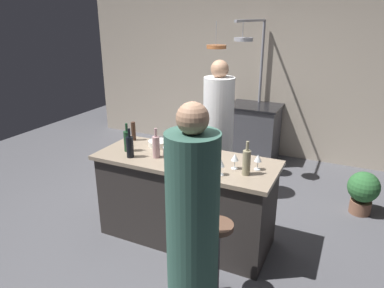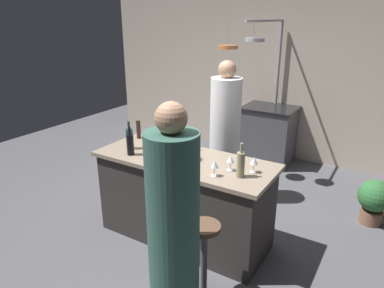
% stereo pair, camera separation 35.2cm
% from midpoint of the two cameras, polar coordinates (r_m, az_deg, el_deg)
% --- Properties ---
extents(ground_plane, '(9.00, 9.00, 0.00)m').
position_cam_midpoint_polar(ground_plane, '(3.87, -3.68, -14.81)').
color(ground_plane, '#4C4C51').
extents(back_wall, '(6.40, 0.16, 2.60)m').
position_cam_midpoint_polar(back_wall, '(5.90, 9.77, 10.89)').
color(back_wall, '#BCAD99').
rests_on(back_wall, ground_plane).
extents(kitchen_island, '(1.80, 0.72, 0.90)m').
position_cam_midpoint_polar(kitchen_island, '(3.63, -3.84, -8.93)').
color(kitchen_island, '#332D2B').
rests_on(kitchen_island, ground_plane).
extents(stove_range, '(0.80, 0.64, 0.89)m').
position_cam_midpoint_polar(stove_range, '(5.72, 8.16, 1.89)').
color(stove_range, '#47474C').
rests_on(stove_range, ground_plane).
extents(chef, '(0.37, 0.37, 1.74)m').
position_cam_midpoint_polar(chef, '(4.32, 1.90, 1.08)').
color(chef, white).
rests_on(chef, ground_plane).
extents(bar_stool_right, '(0.28, 0.28, 0.68)m').
position_cam_midpoint_polar(bar_stool_right, '(2.99, 0.44, -17.82)').
color(bar_stool_right, '#4C4C51').
rests_on(bar_stool_right, ground_plane).
extents(guest_right, '(0.36, 0.36, 1.72)m').
position_cam_midpoint_polar(guest_right, '(2.50, -4.07, -14.30)').
color(guest_right, '#33594C').
rests_on(guest_right, ground_plane).
extents(overhead_pot_rack, '(0.60, 1.38, 2.17)m').
position_cam_midpoint_polar(overhead_pot_rack, '(5.09, 6.60, 13.39)').
color(overhead_pot_rack, gray).
rests_on(overhead_pot_rack, ground_plane).
extents(potted_plant, '(0.36, 0.36, 0.52)m').
position_cam_midpoint_polar(potted_plant, '(4.51, 23.99, -6.91)').
color(potted_plant, brown).
rests_on(potted_plant, ground_plane).
extents(pepper_mill, '(0.05, 0.05, 0.21)m').
position_cam_midpoint_polar(pepper_mill, '(3.98, -11.98, 2.00)').
color(pepper_mill, '#382319').
rests_on(pepper_mill, kitchen_island).
extents(wine_bottle_green, '(0.07, 0.07, 0.30)m').
position_cam_midpoint_polar(wine_bottle_green, '(3.67, -13.15, 0.50)').
color(wine_bottle_green, '#193D23').
rests_on(wine_bottle_green, kitchen_island).
extents(wine_bottle_amber, '(0.07, 0.07, 0.32)m').
position_cam_midpoint_polar(wine_bottle_amber, '(3.59, -4.46, 0.73)').
color(wine_bottle_amber, brown).
rests_on(wine_bottle_amber, kitchen_island).
extents(wine_bottle_dark, '(0.07, 0.07, 0.29)m').
position_cam_midpoint_polar(wine_bottle_dark, '(3.51, -12.88, -0.43)').
color(wine_bottle_dark, black).
rests_on(wine_bottle_dark, kitchen_island).
extents(wine_bottle_rose, '(0.07, 0.07, 0.30)m').
position_cam_midpoint_polar(wine_bottle_rose, '(3.45, -8.74, -0.44)').
color(wine_bottle_rose, '#B78C8E').
rests_on(wine_bottle_rose, kitchen_island).
extents(wine_bottle_white, '(0.07, 0.07, 0.31)m').
position_cam_midpoint_polar(wine_bottle_white, '(3.06, 5.58, -2.98)').
color(wine_bottle_white, gray).
rests_on(wine_bottle_white, kitchen_island).
extents(wine_glass_near_right_guest, '(0.07, 0.07, 0.15)m').
position_cam_midpoint_polar(wine_glass_near_right_guest, '(3.04, 1.40, -3.29)').
color(wine_glass_near_right_guest, silver).
rests_on(wine_glass_near_right_guest, kitchen_island).
extents(wine_glass_near_left_guest, '(0.07, 0.07, 0.15)m').
position_cam_midpoint_polar(wine_glass_near_left_guest, '(3.17, 7.54, -2.45)').
color(wine_glass_near_left_guest, silver).
rests_on(wine_glass_near_left_guest, kitchen_island).
extents(wine_glass_by_chef, '(0.07, 0.07, 0.15)m').
position_cam_midpoint_polar(wine_glass_by_chef, '(3.17, 3.81, -2.34)').
color(wine_glass_by_chef, silver).
rests_on(wine_glass_by_chef, kitchen_island).
extents(mixing_bowl_blue, '(0.17, 0.17, 0.08)m').
position_cam_midpoint_polar(mixing_bowl_blue, '(3.39, -3.13, -2.00)').
color(mixing_bowl_blue, '#334C6B').
rests_on(mixing_bowl_blue, kitchen_island).
extents(mixing_bowl_ceramic, '(0.21, 0.21, 0.06)m').
position_cam_midpoint_polar(mixing_bowl_ceramic, '(3.77, -8.17, 0.04)').
color(mixing_bowl_ceramic, silver).
rests_on(mixing_bowl_ceramic, kitchen_island).
extents(mixing_bowl_steel, '(0.18, 0.18, 0.08)m').
position_cam_midpoint_polar(mixing_bowl_steel, '(3.52, -6.17, -1.19)').
color(mixing_bowl_steel, '#B7B7BC').
rests_on(mixing_bowl_steel, kitchen_island).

